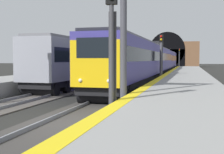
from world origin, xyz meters
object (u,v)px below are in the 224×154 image
(train_main_approaching, at_px, (157,60))
(railway_signal_near, at_px, (112,36))
(railway_signal_far, at_px, (179,57))
(train_adjacent_platform, at_px, (114,60))
(railway_signal_mid, at_px, (161,55))

(train_main_approaching, bearing_deg, railway_signal_near, 4.11)
(railway_signal_near, height_order, railway_signal_far, railway_signal_near)
(train_adjacent_platform, distance_m, railway_signal_far, 44.01)
(train_adjacent_platform, distance_m, railway_signal_mid, 10.67)
(train_main_approaching, height_order, railway_signal_near, railway_signal_near)
(railway_signal_near, relative_size, railway_signal_mid, 1.12)
(train_adjacent_platform, bearing_deg, railway_signal_far, -7.33)
(railway_signal_near, bearing_deg, train_adjacent_platform, -165.89)
(train_main_approaching, height_order, train_adjacent_platform, train_adjacent_platform)
(railway_signal_mid, height_order, railway_signal_far, railway_signal_far)
(railway_signal_mid, bearing_deg, train_main_approaching, -172.25)
(train_main_approaching, relative_size, railway_signal_mid, 11.60)
(train_adjacent_platform, height_order, railway_signal_near, railway_signal_near)
(train_adjacent_platform, bearing_deg, railway_signal_near, -164.37)
(railway_signal_far, bearing_deg, train_main_approaching, -2.78)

